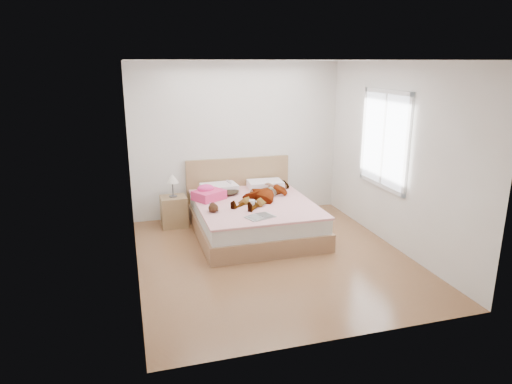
# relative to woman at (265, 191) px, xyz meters

# --- Properties ---
(ground) EXTENTS (4.00, 4.00, 0.00)m
(ground) POSITION_rel_woman_xyz_m (-0.24, -1.14, -0.62)
(ground) COLOR #502E19
(ground) RESTS_ON ground
(woman) EXTENTS (1.48, 1.50, 0.21)m
(woman) POSITION_rel_woman_xyz_m (0.00, 0.00, 0.00)
(woman) COLOR white
(woman) RESTS_ON bed
(hair) EXTENTS (0.60, 0.68, 0.08)m
(hair) POSITION_rel_woman_xyz_m (-0.57, 0.45, -0.06)
(hair) COLOR black
(hair) RESTS_ON bed
(phone) EXTENTS (0.11, 0.10, 0.06)m
(phone) POSITION_rel_woman_xyz_m (-0.50, 0.40, 0.09)
(phone) COLOR silver
(phone) RESTS_ON bed
(room_shell) EXTENTS (4.00, 4.00, 4.00)m
(room_shell) POSITION_rel_woman_xyz_m (1.54, -0.84, 0.88)
(room_shell) COLOR white
(room_shell) RESTS_ON ground
(bed) EXTENTS (1.80, 2.08, 1.00)m
(bed) POSITION_rel_woman_xyz_m (-0.24, -0.10, -0.34)
(bed) COLOR olive
(bed) RESTS_ON ground
(towel) EXTENTS (0.57, 0.53, 0.23)m
(towel) POSITION_rel_woman_xyz_m (-0.89, 0.16, -0.01)
(towel) COLOR #F2427F
(towel) RESTS_ON bed
(magazine) EXTENTS (0.45, 0.37, 0.02)m
(magazine) POSITION_rel_woman_xyz_m (-0.35, -0.89, -0.10)
(magazine) COLOR silver
(magazine) RESTS_ON bed
(coffee_mug) EXTENTS (0.14, 0.11, 0.10)m
(coffee_mug) POSITION_rel_woman_xyz_m (-0.33, -0.39, -0.05)
(coffee_mug) COLOR white
(coffee_mug) RESTS_ON bed
(plush_toy) EXTENTS (0.16, 0.23, 0.12)m
(plush_toy) POSITION_rel_woman_xyz_m (-0.93, -0.47, -0.04)
(plush_toy) COLOR black
(plush_toy) RESTS_ON bed
(nightstand) EXTENTS (0.42, 0.37, 0.88)m
(nightstand) POSITION_rel_woman_xyz_m (-1.40, 0.50, -0.33)
(nightstand) COLOR olive
(nightstand) RESTS_ON ground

